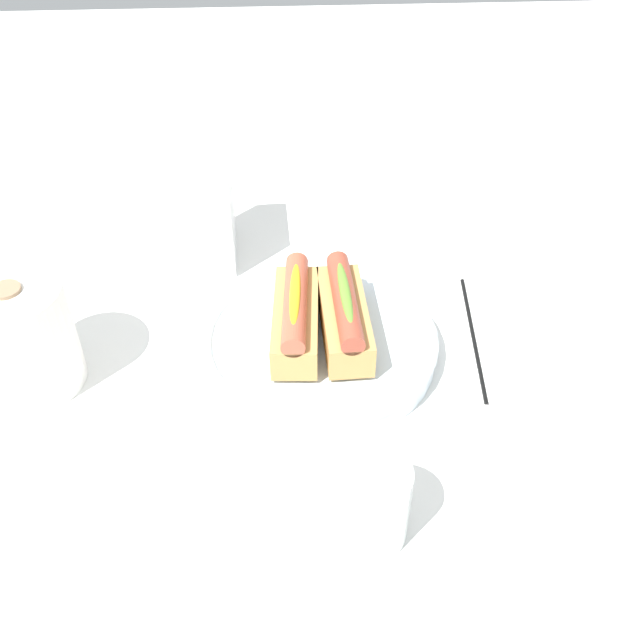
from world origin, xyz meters
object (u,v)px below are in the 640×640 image
hotdog_back (296,316)px  paper_towel_roll (23,338)px  hotdog_front (344,314)px  napkin_box (215,208)px  serving_bowl (320,343)px  water_glass (372,507)px  chopstick_near (474,335)px

hotdog_back → paper_towel_roll: paper_towel_roll is taller
hotdog_front → napkin_box: 0.26m
serving_bowl → hotdog_back: size_ratio=1.79×
hotdog_front → water_glass: (-0.24, -0.01, -0.02)m
water_glass → chopstick_near: bearing=-30.4°
napkin_box → chopstick_near: bearing=-122.7°
hotdog_front → chopstick_near: 0.17m
serving_bowl → chopstick_near: size_ratio=1.25×
serving_bowl → hotdog_back: 0.05m
hotdog_front → water_glass: size_ratio=1.69×
hotdog_back → napkin_box: size_ratio=1.02×
napkin_box → chopstick_near: napkin_box is taller
water_glass → chopstick_near: 0.30m
serving_bowl → paper_towel_roll: bearing=94.4°
paper_towel_roll → chopstick_near: size_ratio=0.61×
water_glass → hotdog_back: bearing=14.3°
hotdog_front → chopstick_near: size_ratio=0.69×
chopstick_near → serving_bowl: bearing=100.5°
paper_towel_roll → chopstick_near: (0.05, -0.51, -0.06)m
water_glass → paper_towel_roll: bearing=58.8°
hotdog_back → paper_towel_roll: bearing=94.9°
hotdog_back → hotdog_front: bearing=-90.3°
hotdog_front → napkin_box: napkin_box is taller
serving_bowl → hotdog_front: bearing=-90.3°
paper_towel_roll → serving_bowl: bearing=-85.6°
chopstick_near → water_glass: bearing=154.0°
serving_bowl → paper_towel_roll: 0.33m
water_glass → napkin_box: (0.45, 0.16, 0.04)m
serving_bowl → chopstick_near: serving_bowl is taller
paper_towel_roll → chopstick_near: bearing=-84.9°
serving_bowl → paper_towel_roll: size_ratio=2.04×
hotdog_back → chopstick_near: size_ratio=0.69×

